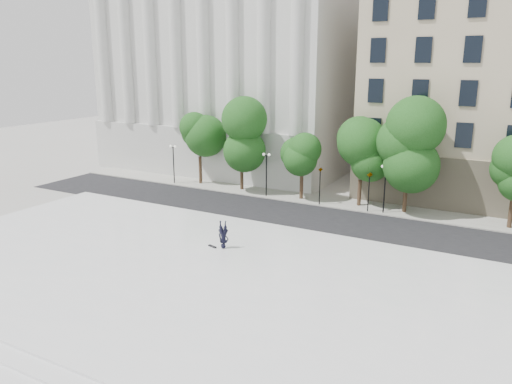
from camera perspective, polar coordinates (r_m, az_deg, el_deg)
ground at (r=29.87m, az=-9.67°, el=-11.97°), size 160.00×160.00×0.00m
plaza at (r=31.93m, az=-6.31°, el=-9.58°), size 44.00×22.00×0.45m
street at (r=44.27m, az=4.90°, el=-2.86°), size 60.00×8.00×0.02m
far_sidewalk at (r=49.59m, az=7.74°, el=-0.96°), size 60.00×4.00×0.12m
building_west at (r=68.31m, az=-1.02°, el=14.30°), size 31.50×27.65×25.60m
traffic_light_west at (r=47.12m, az=7.37°, el=2.73°), size 0.46×1.67×4.16m
traffic_light_east at (r=45.64m, az=12.88°, el=2.23°), size 0.59×1.94×4.27m
person_lying at (r=35.66m, az=-3.72°, el=-6.00°), size 1.39×2.15×0.55m
skateboard at (r=36.03m, az=-5.02°, el=-6.21°), size 0.77×0.40×0.08m
plaza_steps at (r=24.50m, az=-23.45°, el=-19.17°), size 44.00×3.00×0.30m
street_trees at (r=47.34m, az=10.64°, el=4.74°), size 39.36×4.78×8.07m
lamp_posts at (r=47.50m, az=7.58°, el=2.03°), size 36.92×0.28×4.52m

